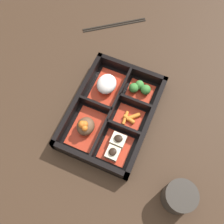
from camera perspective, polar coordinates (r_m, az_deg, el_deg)
ground_plane at (r=0.81m, az=0.00°, el=-0.71°), size 3.00×3.00×0.00m
bento_base at (r=0.81m, az=0.00°, el=-0.57°), size 0.33×0.24×0.01m
bento_rim at (r=0.79m, az=0.17°, el=-0.02°), size 0.33×0.24×0.05m
bowl_stew at (r=0.77m, az=-5.78°, el=-3.23°), size 0.13×0.08×0.06m
bowl_rice at (r=0.82m, az=-1.17°, el=5.91°), size 0.13×0.08×0.05m
bowl_tofu at (r=0.75m, az=0.81°, el=-7.51°), size 0.09×0.08×0.04m
bowl_carrots at (r=0.79m, az=3.76°, el=-1.22°), size 0.07×0.08×0.02m
bowl_greens at (r=0.83m, az=6.08°, el=5.01°), size 0.08×0.08×0.04m
tea_cup at (r=0.73m, az=14.42°, el=-17.44°), size 0.08×0.08×0.07m
chopsticks at (r=1.00m, az=0.53°, el=18.51°), size 0.15×0.20×0.01m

